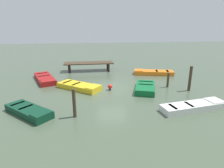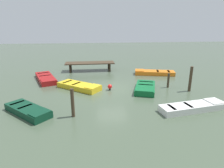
{
  "view_description": "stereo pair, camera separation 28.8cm",
  "coord_description": "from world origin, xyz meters",
  "px_view_note": "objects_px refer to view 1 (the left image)",
  "views": [
    {
      "loc": [
        -2.0,
        -15.01,
        5.09
      ],
      "look_at": [
        0.0,
        0.0,
        0.35
      ],
      "focal_mm": 30.87,
      "sensor_mm": 36.0,
      "label": 1
    },
    {
      "loc": [
        -1.72,
        -15.04,
        5.09
      ],
      "look_at": [
        0.0,
        0.0,
        0.35
      ],
      "focal_mm": 30.87,
      "sensor_mm": 36.0,
      "label": 2
    }
  ],
  "objects_px": {
    "rowboat_dark_green": "(29,111)",
    "rowboat_white": "(193,106)",
    "rowboat_orange": "(153,72)",
    "rowboat_green": "(145,88)",
    "mooring_piling_far_left": "(168,80)",
    "dock_segment": "(89,64)",
    "mooring_piling_near_left": "(74,103)",
    "rowboat_red": "(45,79)",
    "marker_buoy": "(110,87)",
    "rowboat_yellow": "(79,86)",
    "mooring_piling_mid_left": "(190,79)"
  },
  "relations": [
    {
      "from": "rowboat_orange",
      "to": "mooring_piling_mid_left",
      "type": "height_order",
      "value": "mooring_piling_mid_left"
    },
    {
      "from": "dock_segment",
      "to": "rowboat_yellow",
      "type": "relative_size",
      "value": 1.47
    },
    {
      "from": "mooring_piling_far_left",
      "to": "mooring_piling_mid_left",
      "type": "xyz_separation_m",
      "value": [
        1.32,
        -1.08,
        0.38
      ]
    },
    {
      "from": "mooring_piling_near_left",
      "to": "rowboat_dark_green",
      "type": "bearing_deg",
      "value": 165.85
    },
    {
      "from": "rowboat_dark_green",
      "to": "rowboat_green",
      "type": "bearing_deg",
      "value": 65.75
    },
    {
      "from": "dock_segment",
      "to": "rowboat_orange",
      "type": "bearing_deg",
      "value": -21.64
    },
    {
      "from": "rowboat_green",
      "to": "rowboat_orange",
      "type": "distance_m",
      "value": 5.33
    },
    {
      "from": "rowboat_green",
      "to": "rowboat_yellow",
      "type": "xyz_separation_m",
      "value": [
        -5.25,
        1.03,
        -0.0
      ]
    },
    {
      "from": "dock_segment",
      "to": "mooring_piling_mid_left",
      "type": "relative_size",
      "value": 2.76
    },
    {
      "from": "rowboat_green",
      "to": "mooring_piling_near_left",
      "type": "height_order",
      "value": "mooring_piling_near_left"
    },
    {
      "from": "rowboat_white",
      "to": "mooring_piling_near_left",
      "type": "bearing_deg",
      "value": 170.61
    },
    {
      "from": "dock_segment",
      "to": "rowboat_white",
      "type": "relative_size",
      "value": 1.28
    },
    {
      "from": "rowboat_green",
      "to": "mooring_piling_far_left",
      "type": "bearing_deg",
      "value": 122.8
    },
    {
      "from": "dock_segment",
      "to": "mooring_piling_near_left",
      "type": "bearing_deg",
      "value": -96.06
    },
    {
      "from": "rowboat_white",
      "to": "rowboat_dark_green",
      "type": "bearing_deg",
      "value": 166.65
    },
    {
      "from": "rowboat_white",
      "to": "rowboat_orange",
      "type": "bearing_deg",
      "value": 77.42
    },
    {
      "from": "rowboat_red",
      "to": "marker_buoy",
      "type": "distance_m",
      "value": 6.66
    },
    {
      "from": "rowboat_red",
      "to": "mooring_piling_far_left",
      "type": "relative_size",
      "value": 3.58
    },
    {
      "from": "rowboat_red",
      "to": "mooring_piling_mid_left",
      "type": "distance_m",
      "value": 12.72
    },
    {
      "from": "rowboat_dark_green",
      "to": "mooring_piling_near_left",
      "type": "bearing_deg",
      "value": 29.36
    },
    {
      "from": "mooring_piling_far_left",
      "to": "mooring_piling_mid_left",
      "type": "height_order",
      "value": "mooring_piling_mid_left"
    },
    {
      "from": "dock_segment",
      "to": "rowboat_orange",
      "type": "height_order",
      "value": "dock_segment"
    },
    {
      "from": "rowboat_yellow",
      "to": "rowboat_dark_green",
      "type": "relative_size",
      "value": 1.17
    },
    {
      "from": "rowboat_green",
      "to": "rowboat_orange",
      "type": "xyz_separation_m",
      "value": [
        2.33,
        4.79,
        -0.0
      ]
    },
    {
      "from": "rowboat_white",
      "to": "rowboat_dark_green",
      "type": "relative_size",
      "value": 1.34
    },
    {
      "from": "rowboat_green",
      "to": "rowboat_dark_green",
      "type": "xyz_separation_m",
      "value": [
        -8.05,
        -3.29,
        -0.0
      ]
    },
    {
      "from": "rowboat_orange",
      "to": "marker_buoy",
      "type": "relative_size",
      "value": 8.77
    },
    {
      "from": "rowboat_green",
      "to": "rowboat_red",
      "type": "xyz_separation_m",
      "value": [
        -8.5,
        3.83,
        -0.0
      ]
    },
    {
      "from": "rowboat_white",
      "to": "rowboat_red",
      "type": "relative_size",
      "value": 0.98
    },
    {
      "from": "rowboat_orange",
      "to": "rowboat_red",
      "type": "bearing_deg",
      "value": 18.23
    },
    {
      "from": "rowboat_dark_green",
      "to": "rowboat_white",
      "type": "bearing_deg",
      "value": 39.73
    },
    {
      "from": "dock_segment",
      "to": "rowboat_dark_green",
      "type": "bearing_deg",
      "value": -110.17
    },
    {
      "from": "rowboat_yellow",
      "to": "rowboat_green",
      "type": "bearing_deg",
      "value": 27.38
    },
    {
      "from": "rowboat_yellow",
      "to": "rowboat_dark_green",
      "type": "bearing_deg",
      "value": -84.47
    },
    {
      "from": "rowboat_red",
      "to": "mooring_piling_near_left",
      "type": "xyz_separation_m",
      "value": [
        3.14,
        -7.8,
        0.62
      ]
    },
    {
      "from": "rowboat_dark_green",
      "to": "mooring_piling_mid_left",
      "type": "height_order",
      "value": "mooring_piling_mid_left"
    },
    {
      "from": "rowboat_green",
      "to": "mooring_piling_mid_left",
      "type": "bearing_deg",
      "value": 99.51
    },
    {
      "from": "mooring_piling_mid_left",
      "to": "rowboat_dark_green",
      "type": "bearing_deg",
      "value": -166.61
    },
    {
      "from": "rowboat_yellow",
      "to": "mooring_piling_near_left",
      "type": "distance_m",
      "value": 5.04
    },
    {
      "from": "rowboat_white",
      "to": "mooring_piling_mid_left",
      "type": "bearing_deg",
      "value": 55.94
    },
    {
      "from": "rowboat_yellow",
      "to": "rowboat_dark_green",
      "type": "height_order",
      "value": "same"
    },
    {
      "from": "rowboat_red",
      "to": "mooring_piling_near_left",
      "type": "relative_size",
      "value": 2.59
    },
    {
      "from": "rowboat_green",
      "to": "marker_buoy",
      "type": "bearing_deg",
      "value": -78.82
    },
    {
      "from": "dock_segment",
      "to": "marker_buoy",
      "type": "distance_m",
      "value": 7.13
    },
    {
      "from": "rowboat_green",
      "to": "mooring_piling_far_left",
      "type": "xyz_separation_m",
      "value": [
        2.09,
        0.52,
        0.39
      ]
    },
    {
      "from": "rowboat_white",
      "to": "mooring_piling_mid_left",
      "type": "distance_m",
      "value": 3.8
    },
    {
      "from": "rowboat_red",
      "to": "mooring_piling_far_left",
      "type": "bearing_deg",
      "value": 51.54
    },
    {
      "from": "rowboat_yellow",
      "to": "mooring_piling_near_left",
      "type": "height_order",
      "value": "mooring_piling_near_left"
    },
    {
      "from": "rowboat_yellow",
      "to": "mooring_piling_near_left",
      "type": "bearing_deg",
      "value": -52.76
    },
    {
      "from": "dock_segment",
      "to": "mooring_piling_near_left",
      "type": "relative_size",
      "value": 3.26
    }
  ]
}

